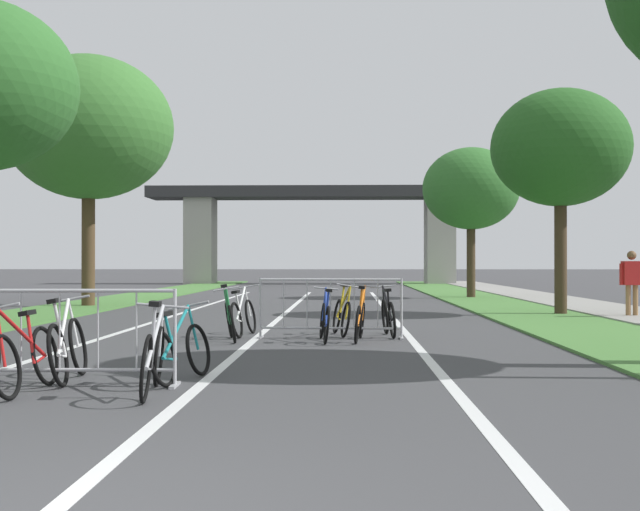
{
  "coord_description": "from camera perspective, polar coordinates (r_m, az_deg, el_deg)",
  "views": [
    {
      "loc": [
        1.57,
        -4.15,
        1.34
      ],
      "look_at": [
        0.77,
        22.35,
        1.54
      ],
      "focal_mm": 47.75,
      "sensor_mm": 36.0,
      "label": 1
    }
  ],
  "objects": [
    {
      "name": "bicycle_green_9",
      "position": [
        14.54,
        -6.06,
        -4.27
      ],
      "size": [
        0.45,
        1.63,
        0.96
      ],
      "rotation": [
        0.0,
        0.0,
        3.33
      ],
      "color": "black",
      "rests_on": "ground"
    },
    {
      "name": "tree_right_cypress_far",
      "position": [
        31.78,
        10.08,
        4.41
      ],
      "size": [
        3.55,
        3.55,
        5.54
      ],
      "color": "#3D2D1E",
      "rests_on": "ground"
    },
    {
      "name": "bicycle_yellow_6",
      "position": [
        15.46,
        1.46,
        -4.04
      ],
      "size": [
        0.61,
        1.61,
        0.96
      ],
      "rotation": [
        0.0,
        0.0,
        3.31
      ],
      "color": "black",
      "rests_on": "ground"
    },
    {
      "name": "bicycle_red_4",
      "position": [
        9.24,
        -19.12,
        -6.47
      ],
      "size": [
        0.49,
        1.64,
        0.95
      ],
      "rotation": [
        0.0,
        0.0,
        3.1
      ],
      "color": "black",
      "rests_on": "ground"
    },
    {
      "name": "crowd_barrier_second",
      "position": [
        14.88,
        0.71,
        -3.57
      ],
      "size": [
        2.55,
        0.54,
        1.05
      ],
      "rotation": [
        0.0,
        0.0,
        -0.04
      ],
      "color": "#ADADB2",
      "rests_on": "ground"
    },
    {
      "name": "pedestrian_pushing_bike",
      "position": [
        21.34,
        20.17,
        -1.38
      ],
      "size": [
        0.58,
        0.29,
        1.6
      ],
      "rotation": [
        0.0,
        0.0,
        0.06
      ],
      "color": "olive",
      "rests_on": "ground"
    },
    {
      "name": "bicycle_white_0",
      "position": [
        15.45,
        -5.15,
        -4.07
      ],
      "size": [
        0.54,
        1.7,
        0.93
      ],
      "rotation": [
        0.0,
        0.0,
        -0.12
      ],
      "color": "black",
      "rests_on": "ground"
    },
    {
      "name": "bicycle_blue_1",
      "position": [
        14.3,
        0.33,
        -4.35
      ],
      "size": [
        0.43,
        1.71,
        0.91
      ],
      "rotation": [
        0.0,
        0.0,
        0.09
      ],
      "color": "black",
      "rests_on": "ground"
    },
    {
      "name": "crowd_barrier_nearest",
      "position": [
        9.57,
        -17.06,
        -5.3
      ],
      "size": [
        2.55,
        0.53,
        1.05
      ],
      "rotation": [
        0.0,
        0.0,
        0.03
      ],
      "color": "#ADADB2",
      "rests_on": "ground"
    },
    {
      "name": "bicycle_teal_3",
      "position": [
        9.69,
        -9.32,
        -6.3
      ],
      "size": [
        0.52,
        1.57,
        0.89
      ],
      "rotation": [
        0.0,
        0.0,
        -0.23
      ],
      "color": "black",
      "rests_on": "ground"
    },
    {
      "name": "bicycle_white_10",
      "position": [
        9.98,
        -16.54,
        -5.93
      ],
      "size": [
        0.55,
        1.66,
        0.95
      ],
      "rotation": [
        0.0,
        0.0,
        0.09
      ],
      "color": "black",
      "rests_on": "ground"
    },
    {
      "name": "tree_left_maple_mid",
      "position": [
        26.45,
        -15.25,
        8.24
      ],
      "size": [
        5.02,
        5.02,
        7.47
      ],
      "color": "#4C3823",
      "rests_on": "ground"
    },
    {
      "name": "grass_verge_left",
      "position": [
        28.69,
        -14.06,
        -3.04
      ],
      "size": [
        2.61,
        57.28,
        0.05
      ],
      "primitive_type": "cube",
      "color": "#477A38",
      "rests_on": "ground"
    },
    {
      "name": "lane_stripe_center",
      "position": [
        20.82,
        -2.61,
        -4.11
      ],
      "size": [
        0.14,
        33.14,
        0.01
      ],
      "primitive_type": "cube",
      "color": "silver",
      "rests_on": "ground"
    },
    {
      "name": "bicycle_black_7",
      "position": [
        15.32,
        4.6,
        -4.09
      ],
      "size": [
        0.49,
        1.61,
        0.92
      ],
      "rotation": [
        0.0,
        0.0,
        0.08
      ],
      "color": "black",
      "rests_on": "ground"
    },
    {
      "name": "grass_verge_right",
      "position": [
        28.0,
        11.3,
        -3.11
      ],
      "size": [
        2.61,
        57.28,
        0.05
      ],
      "primitive_type": "cube",
      "color": "#477A38",
      "rests_on": "ground"
    },
    {
      "name": "lane_stripe_right_lane",
      "position": [
        20.79,
        4.85,
        -4.11
      ],
      "size": [
        0.14,
        33.14,
        0.01
      ],
      "primitive_type": "cube",
      "color": "silver",
      "rests_on": "ground"
    },
    {
      "name": "bicycle_orange_5",
      "position": [
        14.4,
        2.7,
        -4.31
      ],
      "size": [
        0.51,
        1.71,
        0.96
      ],
      "rotation": [
        0.0,
        0.0,
        -0.09
      ],
      "color": "black",
      "rests_on": "ground"
    },
    {
      "name": "overpass_bridge",
      "position": [
        51.58,
        -0.03,
        2.6
      ],
      "size": [
        20.7,
        3.01,
        5.87
      ],
      "color": "#2D2D30",
      "rests_on": "ground"
    },
    {
      "name": "sidewalk_path_right",
      "position": [
        28.52,
        16.23,
        -3.02
      ],
      "size": [
        2.35,
        57.28,
        0.08
      ],
      "primitive_type": "cube",
      "color": "gray",
      "rests_on": "ground"
    },
    {
      "name": "bicycle_silver_8",
      "position": [
        8.77,
        -11.11,
        -6.7
      ],
      "size": [
        0.55,
        1.74,
        0.96
      ],
      "rotation": [
        0.0,
        0.0,
        0.11
      ],
      "color": "black",
      "rests_on": "ground"
    },
    {
      "name": "tree_right_pine_far",
      "position": [
        22.25,
        15.81,
        6.92
      ],
      "size": [
        3.46,
        3.46,
        5.67
      ],
      "color": "#3D2D1E",
      "rests_on": "ground"
    },
    {
      "name": "lane_stripe_left_lane",
      "position": [
        21.19,
        -9.94,
        -4.04
      ],
      "size": [
        0.14,
        33.14,
        0.01
      ],
      "primitive_type": "cube",
      "color": "silver",
      "rests_on": "ground"
    }
  ]
}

